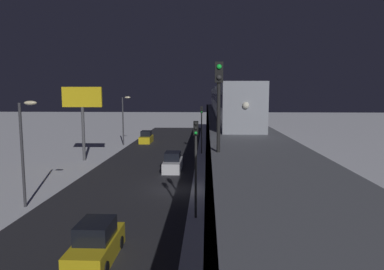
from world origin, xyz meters
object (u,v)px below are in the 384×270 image
Objects in this scene: sedan_white at (173,163)px; traffic_light_mid at (202,123)px; subway_train at (224,99)px; sedan_yellow_2 at (146,138)px; traffic_light_near at (196,155)px; commercial_billboard at (82,104)px; sedan_yellow at (96,245)px; rail_signal at (219,91)px.

traffic_light_mid is (-2.90, -10.60, 3.40)m from sedan_white.
sedan_white is at bearing 65.94° from subway_train.
traffic_light_near is (-9.30, 34.65, 3.40)m from sedan_yellow_2.
commercial_billboard reaches higher than traffic_light_near.
commercial_billboard is at bearing 156.01° from sedan_white.
sedan_yellow is at bearing 52.35° from traffic_light_near.
sedan_yellow_2 is 17.36m from commercial_billboard.
commercial_billboard is at bearing 110.69° from sedan_yellow.
rail_signal reaches higher than traffic_light_near.
traffic_light_near is at bearing -78.37° from sedan_white.
subway_train is 13.52× the size of sedan_yellow_2.
rail_signal is at bearing 104.28° from sedan_yellow_2.
sedan_yellow is 31.33m from traffic_light_mid.
sedan_white is 0.72× the size of traffic_light_near.
sedan_yellow_2 is 14.04m from traffic_light_mid.
sedan_white is at bearing -78.37° from traffic_light_near.
rail_signal is 30.12m from commercial_billboard.
subway_train is 15.70m from sedan_yellow_2.
traffic_light_mid is at bearing 81.32° from sedan_yellow.
subway_train is at bearing 76.90° from sedan_yellow.
sedan_yellow is (5.92, -0.60, -7.48)m from rail_signal.
rail_signal is (1.93, 34.34, 0.95)m from subway_train.
traffic_light_near reaches higher than sedan_white.
sedan_yellow and sedan_white have the same top height.
sedan_white is (6.05, 13.55, -6.52)m from subway_train.
rail_signal is 31.67m from traffic_light_mid.
subway_train is at bearing 65.94° from sedan_white.
commercial_billboard is (17.38, 8.51, -0.49)m from subway_train.
sedan_yellow is 20.26m from sedan_white.
sedan_white is at bearing 74.70° from traffic_light_mid.
rail_signal is 0.62× the size of traffic_light_mid.
sedan_white is at bearing 156.01° from commercial_billboard.
rail_signal is at bearing -5.77° from sedan_yellow.
sedan_yellow_2 is (4.60, -40.74, 0.01)m from sedan_yellow.
traffic_light_mid is 0.72× the size of commercial_billboard.
subway_train reaches higher than traffic_light_mid.
subway_train is 19.36m from commercial_billboard.
traffic_light_mid is (0.00, -24.69, 0.00)m from traffic_light_near.
traffic_light_near is 23.99m from commercial_billboard.
rail_signal reaches higher than sedan_white.
traffic_light_near is (-4.70, -6.09, 3.41)m from sedan_yellow.
sedan_yellow is 8.42m from traffic_light_near.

